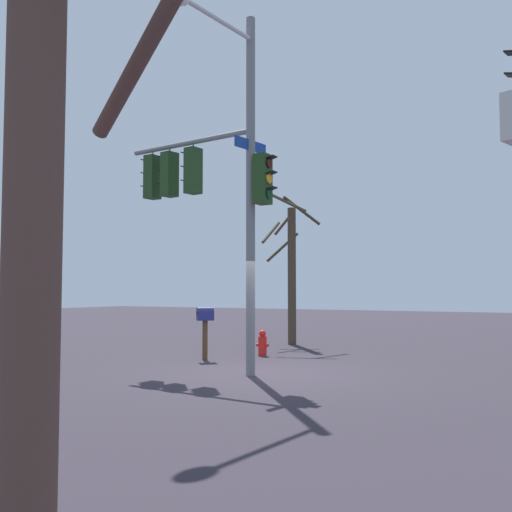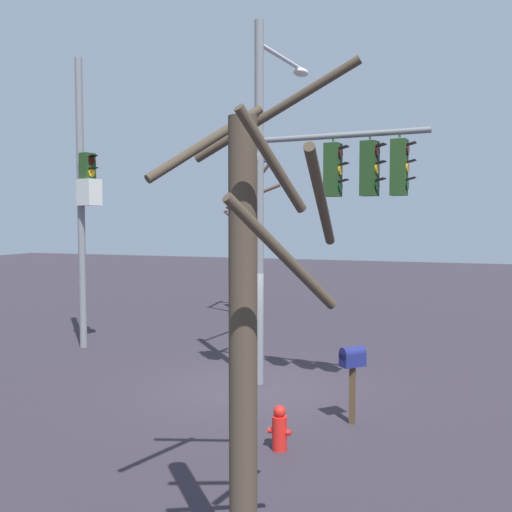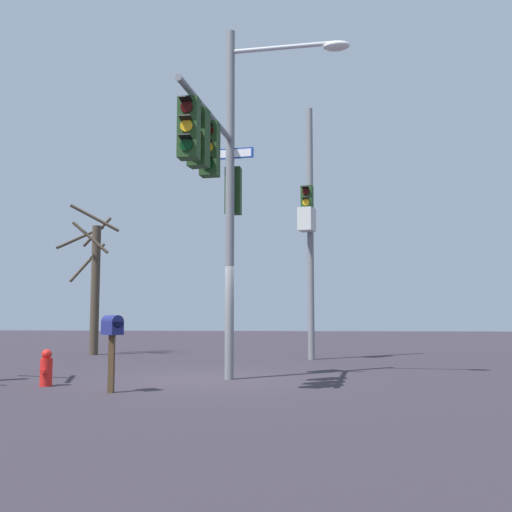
% 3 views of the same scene
% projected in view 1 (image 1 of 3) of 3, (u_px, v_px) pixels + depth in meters
% --- Properties ---
extents(ground_plane, '(80.00, 80.00, 0.00)m').
position_uv_depth(ground_plane, '(259.00, 374.00, 12.86)').
color(ground_plane, '#302933').
extents(main_signal_pole_assembly, '(4.31, 3.30, 8.01)m').
position_uv_depth(main_signal_pole_assembly, '(212.00, 169.00, 13.27)').
color(main_signal_pole_assembly, slate).
rests_on(main_signal_pole_assembly, ground).
extents(fire_hydrant, '(0.38, 0.24, 0.73)m').
position_uv_depth(fire_hydrant, '(262.00, 344.00, 16.35)').
color(fire_hydrant, red).
rests_on(fire_hydrant, ground).
extents(mailbox, '(0.48, 0.48, 1.41)m').
position_uv_depth(mailbox, '(205.00, 318.00, 15.40)').
color(mailbox, '#4C3823').
rests_on(mailbox, ground).
extents(bare_tree_behind_pole, '(1.81, 2.11, 6.06)m').
position_uv_depth(bare_tree_behind_pole, '(34.00, 140.00, 3.60)').
color(bare_tree_behind_pole, brown).
rests_on(bare_tree_behind_pole, ground).
extents(bare_tree_across_street, '(2.01, 1.93, 5.44)m').
position_uv_depth(bare_tree_across_street, '(290.00, 266.00, 19.80)').
color(bare_tree_across_street, '#45392B').
rests_on(bare_tree_across_street, ground).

